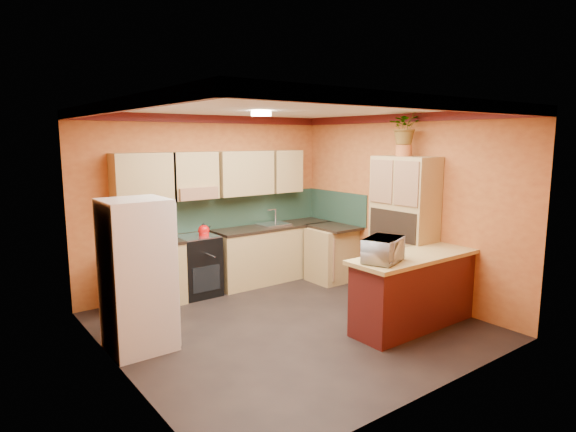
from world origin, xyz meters
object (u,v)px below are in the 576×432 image
(pantry, at_px, (403,231))
(breakfast_bar, at_px, (415,292))
(stove, at_px, (197,266))
(fridge, at_px, (137,275))
(base_cabinets_back, at_px, (233,260))
(microwave, at_px, (383,250))

(pantry, bearing_deg, breakfast_bar, -130.11)
(stove, relative_size, fridge, 0.54)
(pantry, bearing_deg, base_cabinets_back, 128.02)
(base_cabinets_back, xyz_separation_m, fridge, (-2.00, -1.32, 0.41))
(base_cabinets_back, xyz_separation_m, stove, (-0.62, -0.00, 0.02))
(base_cabinets_back, relative_size, stove, 4.01)
(base_cabinets_back, relative_size, microwave, 7.06)
(breakfast_bar, bearing_deg, fridge, 154.30)
(pantry, height_order, breakfast_bar, pantry)
(fridge, height_order, microwave, fridge)
(pantry, distance_m, breakfast_bar, 1.12)
(breakfast_bar, distance_m, microwave, 0.89)
(breakfast_bar, bearing_deg, pantry, 49.89)
(pantry, height_order, microwave, pantry)
(fridge, bearing_deg, pantry, -11.45)
(fridge, xyz_separation_m, microwave, (2.38, -1.44, 0.22))
(microwave, bearing_deg, base_cabinets_back, 75.92)
(breakfast_bar, xyz_separation_m, microwave, (-0.62, 0.00, 0.63))
(base_cabinets_back, bearing_deg, microwave, -82.10)
(stove, distance_m, fridge, 1.95)
(fridge, height_order, pantry, pantry)
(stove, height_order, microwave, microwave)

